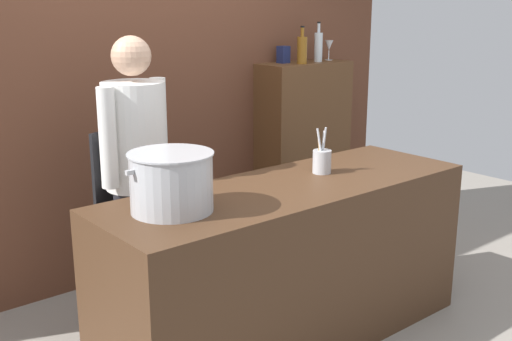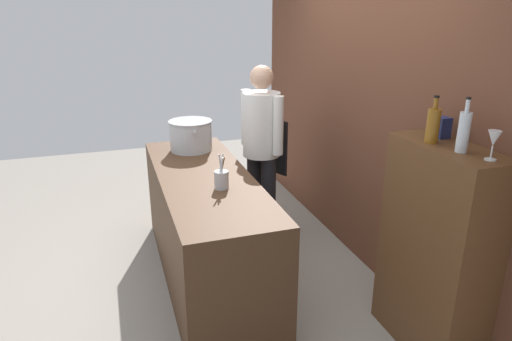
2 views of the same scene
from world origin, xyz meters
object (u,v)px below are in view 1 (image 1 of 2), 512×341
Objects in this scene: wine_bottle_clear at (318,46)px; stockpot_large at (171,182)px; utensil_crock at (322,161)px; wine_bottle_amber at (302,49)px; wine_glass_tall at (329,46)px; chef at (136,165)px; spice_tin_navy at (283,55)px.

stockpot_large is at bearing -151.38° from wine_bottle_clear.
wine_bottle_clear is at bearing 28.62° from stockpot_large.
utensil_crock is 1.61m from wine_bottle_clear.
stockpot_large is 1.62× the size of wine_bottle_amber.
chef is at bearing -165.09° from wine_glass_tall.
utensil_crock is at bearing -123.38° from spice_tin_navy.
wine_bottle_amber is at bearing -170.51° from wine_bottle_clear.
utensil_crock is 1.50m from spice_tin_navy.
wine_bottle_amber is 1.77× the size of wine_glass_tall.
stockpot_large is at bearing -152.27° from wine_glass_tall.
stockpot_large is at bearing -145.66° from spice_tin_navy.
chef reaches higher than utensil_crock.
stockpot_large is 2.40m from wine_bottle_clear.
spice_tin_navy is (1.62, 0.60, 0.48)m from chef.
chef is 10.57× the size of wine_glass_tall.
chef is 5.98× the size of wine_bottle_amber.
wine_bottle_amber reaches higher than spice_tin_navy.
wine_bottle_amber reaches higher than wine_glass_tall.
wine_bottle_amber reaches higher than utensil_crock.
wine_glass_tall reaches higher than utensil_crock.
stockpot_large is 2.86× the size of wine_glass_tall.
spice_tin_navy is at bearing 177.36° from chef.
stockpot_large is 1.73× the size of utensil_crock.
chef is 1.03m from utensil_crock.
wine_bottle_clear is (2.07, 1.13, 0.46)m from stockpot_large.
wine_bottle_clear reaches higher than stockpot_large.
wine_bottle_clear reaches higher than utensil_crock.
wine_bottle_clear is at bearing -19.03° from spice_tin_navy.
chef reaches higher than wine_bottle_amber.
wine_glass_tall is at bearing 42.95° from utensil_crock.
stockpot_large is 2.20m from spice_tin_navy.
chef is 1.83m from wine_bottle_amber.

